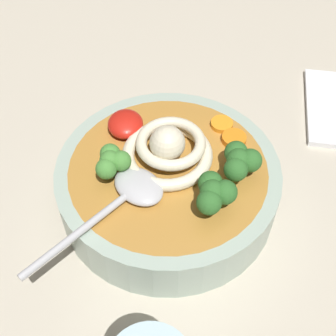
% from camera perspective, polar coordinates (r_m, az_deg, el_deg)
% --- Properties ---
extents(table_slab, '(1.28, 1.28, 0.03)m').
position_cam_1_polar(table_slab, '(0.60, -1.55, -2.21)').
color(table_slab, '#BCB29E').
rests_on(table_slab, ground).
extents(soup_bowl, '(0.26, 0.26, 0.06)m').
position_cam_1_polar(soup_bowl, '(0.54, 0.00, -1.96)').
color(soup_bowl, '#9EB2A3').
rests_on(soup_bowl, table_slab).
extents(noodle_pile, '(0.11, 0.11, 0.05)m').
position_cam_1_polar(noodle_pile, '(0.52, 0.03, 2.36)').
color(noodle_pile, beige).
rests_on(noodle_pile, soup_bowl).
extents(soup_spoon, '(0.14, 0.15, 0.02)m').
position_cam_1_polar(soup_spoon, '(0.49, -4.79, -3.13)').
color(soup_spoon, '#B7B7BC').
rests_on(soup_spoon, soup_bowl).
extents(chili_sauce_dollop, '(0.05, 0.04, 0.02)m').
position_cam_1_polar(chili_sauce_dollop, '(0.56, -5.23, 5.40)').
color(chili_sauce_dollop, red).
rests_on(chili_sauce_dollop, soup_bowl).
extents(broccoli_floret_rear, '(0.04, 0.04, 0.04)m').
position_cam_1_polar(broccoli_floret_rear, '(0.50, -6.89, 0.82)').
color(broccoli_floret_rear, '#7A9E60').
rests_on(broccoli_floret_rear, soup_bowl).
extents(broccoli_floret_beside_noodles, '(0.05, 0.04, 0.04)m').
position_cam_1_polar(broccoli_floret_beside_noodles, '(0.50, 8.80, 0.86)').
color(broccoli_floret_beside_noodles, '#7A9E60').
rests_on(broccoli_floret_beside_noodles, soup_bowl).
extents(broccoli_floret_far, '(0.05, 0.04, 0.04)m').
position_cam_1_polar(broccoli_floret_far, '(0.47, 5.66, -3.02)').
color(broccoli_floret_far, '#7A9E60').
rests_on(broccoli_floret_far, soup_bowl).
extents(carrot_slice_center, '(0.03, 0.03, 0.01)m').
position_cam_1_polar(carrot_slice_center, '(0.55, 8.07, 3.62)').
color(carrot_slice_center, orange).
rests_on(carrot_slice_center, soup_bowl).
extents(carrot_slice_right, '(0.03, 0.03, 0.01)m').
position_cam_1_polar(carrot_slice_right, '(0.57, 6.60, 5.36)').
color(carrot_slice_right, orange).
rests_on(carrot_slice_right, soup_bowl).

